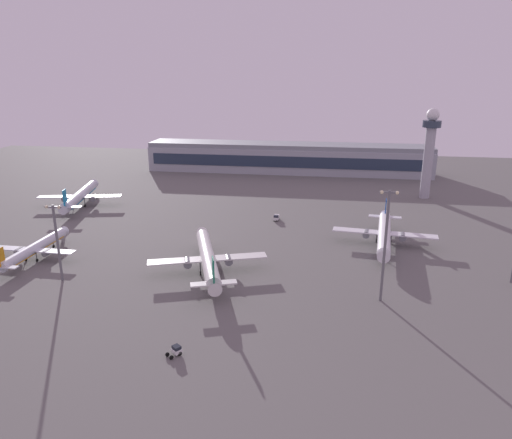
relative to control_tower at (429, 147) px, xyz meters
The scene contains 11 objects.
ground_plane 125.77m from the control_tower, 132.39° to the right, with size 416.00×416.00×0.00m, color #605E5B.
terminal_building 85.40m from the control_tower, 144.05° to the left, with size 160.83×22.40×16.40m.
control_tower is the anchor object (origin of this frame).
airplane_terminal_side 167.05m from the control_tower, 144.20° to the right, with size 27.55×35.44×9.11m.
airplane_mid_apron 126.92m from the control_tower, 128.67° to the right, with size 34.14×43.37×11.47m.
airplane_far_stand 74.44m from the control_tower, 110.37° to the right, with size 34.71×44.49×11.41m.
airplane_taxiway_distant 156.65m from the control_tower, 166.17° to the right, with size 35.69×45.57×11.77m.
baggage_tractor 81.41m from the control_tower, 144.93° to the right, with size 2.05×4.16×2.25m.
pushback_tug 160.81m from the control_tower, 117.85° to the right, with size 3.31×3.53×2.05m.
apron_light_central 113.41m from the control_tower, 105.33° to the right, with size 4.80×0.90×29.32m.
apron_light_east 161.57m from the control_tower, 136.74° to the right, with size 4.80×0.90×22.25m.
Camera 1 is at (38.46, -132.25, 56.87)m, focal length 33.40 mm.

